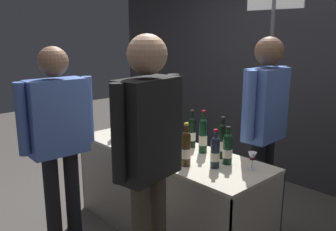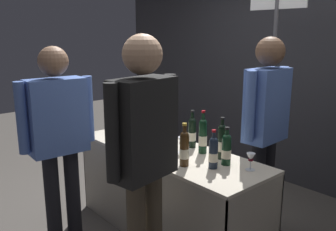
# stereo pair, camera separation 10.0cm
# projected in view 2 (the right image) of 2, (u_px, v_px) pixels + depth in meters

# --- Properties ---
(ground_plane) EXTENTS (12.00, 12.00, 0.00)m
(ground_plane) POSITION_uv_depth(u_px,v_px,m) (168.00, 231.00, 3.26)
(ground_plane) COLOR #514C47
(back_partition) EXTENTS (5.82, 0.12, 2.43)m
(back_partition) POSITION_uv_depth(u_px,v_px,m) (289.00, 80.00, 4.17)
(back_partition) COLOR #2D2D33
(back_partition) RESTS_ON ground_plane
(tasting_table) EXTENTS (1.85, 0.64, 0.78)m
(tasting_table) POSITION_uv_depth(u_px,v_px,m) (168.00, 176.00, 3.14)
(tasting_table) COLOR beige
(tasting_table) RESTS_ON ground_plane
(featured_wine_bottle) EXTENTS (0.07, 0.07, 0.33)m
(featured_wine_bottle) POSITION_uv_depth(u_px,v_px,m) (184.00, 148.00, 2.68)
(featured_wine_bottle) COLOR #38230F
(featured_wine_bottle) RESTS_ON tasting_table
(display_bottle_0) EXTENTS (0.07, 0.07, 0.36)m
(display_bottle_0) POSITION_uv_depth(u_px,v_px,m) (203.00, 135.00, 2.96)
(display_bottle_0) COLOR black
(display_bottle_0) RESTS_ON tasting_table
(display_bottle_1) EXTENTS (0.07, 0.07, 0.33)m
(display_bottle_1) POSITION_uv_depth(u_px,v_px,m) (164.00, 124.00, 3.38)
(display_bottle_1) COLOR black
(display_bottle_1) RESTS_ON tasting_table
(display_bottle_2) EXTENTS (0.07, 0.07, 0.29)m
(display_bottle_2) POSITION_uv_depth(u_px,v_px,m) (226.00, 149.00, 2.70)
(display_bottle_2) COLOR black
(display_bottle_2) RESTS_ON tasting_table
(display_bottle_3) EXTENTS (0.07, 0.07, 0.34)m
(display_bottle_3) POSITION_uv_depth(u_px,v_px,m) (222.00, 141.00, 2.83)
(display_bottle_3) COLOR black
(display_bottle_3) RESTS_ON tasting_table
(display_bottle_4) EXTENTS (0.08, 0.08, 0.35)m
(display_bottle_4) POSITION_uv_depth(u_px,v_px,m) (137.00, 126.00, 3.26)
(display_bottle_4) COLOR black
(display_bottle_4) RESTS_ON tasting_table
(display_bottle_5) EXTENTS (0.07, 0.07, 0.29)m
(display_bottle_5) POSITION_uv_depth(u_px,v_px,m) (213.00, 152.00, 2.63)
(display_bottle_5) COLOR #192333
(display_bottle_5) RESTS_ON tasting_table
(display_bottle_6) EXTENTS (0.07, 0.07, 0.33)m
(display_bottle_6) POSITION_uv_depth(u_px,v_px,m) (192.00, 132.00, 3.11)
(display_bottle_6) COLOR black
(display_bottle_6) RESTS_ON tasting_table
(display_bottle_7) EXTENTS (0.07, 0.07, 0.31)m
(display_bottle_7) POSITION_uv_depth(u_px,v_px,m) (124.00, 130.00, 3.22)
(display_bottle_7) COLOR #192333
(display_bottle_7) RESTS_ON tasting_table
(display_bottle_8) EXTENTS (0.08, 0.08, 0.33)m
(display_bottle_8) POSITION_uv_depth(u_px,v_px,m) (120.00, 120.00, 3.47)
(display_bottle_8) COLOR black
(display_bottle_8) RESTS_ON tasting_table
(wine_glass_near_vendor) EXTENTS (0.07, 0.07, 0.13)m
(wine_glass_near_vendor) POSITION_uv_depth(u_px,v_px,m) (251.00, 158.00, 2.61)
(wine_glass_near_vendor) COLOR silver
(wine_glass_near_vendor) RESTS_ON tasting_table
(wine_glass_mid) EXTENTS (0.07, 0.07, 0.14)m
(wine_glass_mid) POSITION_uv_depth(u_px,v_px,m) (158.00, 142.00, 2.98)
(wine_glass_mid) COLOR silver
(wine_glass_mid) RESTS_ON tasting_table
(wine_glass_near_taster) EXTENTS (0.06, 0.06, 0.14)m
(wine_glass_near_taster) POSITION_uv_depth(u_px,v_px,m) (181.00, 142.00, 2.98)
(wine_glass_near_taster) COLOR silver
(wine_glass_near_taster) RESTS_ON tasting_table
(flower_vase) EXTENTS (0.09, 0.10, 0.41)m
(flower_vase) POSITION_uv_depth(u_px,v_px,m) (134.00, 118.00, 3.64)
(flower_vase) COLOR slate
(flower_vase) RESTS_ON tasting_table
(vendor_presenter) EXTENTS (0.24, 0.57, 1.73)m
(vendor_presenter) POSITION_uv_depth(u_px,v_px,m) (266.00, 120.00, 3.01)
(vendor_presenter) COLOR black
(vendor_presenter) RESTS_ON ground_plane
(taster_foreground_right) EXTENTS (0.23, 0.61, 1.66)m
(taster_foreground_right) POSITION_uv_depth(u_px,v_px,m) (58.00, 131.00, 2.82)
(taster_foreground_right) COLOR black
(taster_foreground_right) RESTS_ON ground_plane
(taster_foreground_left) EXTENTS (0.28, 0.58, 1.76)m
(taster_foreground_left) POSITION_uv_depth(u_px,v_px,m) (144.00, 148.00, 2.23)
(taster_foreground_left) COLOR #4C4233
(taster_foreground_left) RESTS_ON ground_plane
(booth_signpost) EXTENTS (0.59, 0.04, 2.19)m
(booth_signpost) POSITION_uv_depth(u_px,v_px,m) (273.00, 71.00, 3.45)
(booth_signpost) COLOR #47474C
(booth_signpost) RESTS_ON ground_plane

